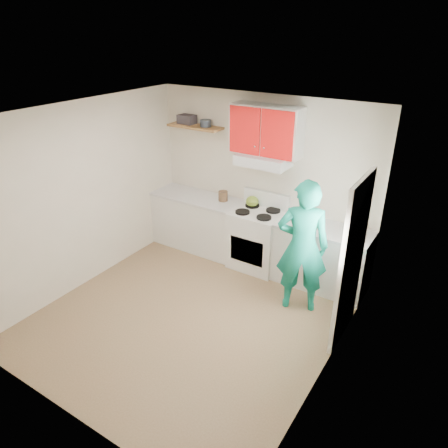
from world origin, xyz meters
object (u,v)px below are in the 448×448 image
Objects in this scene: person at (302,247)px; kettle at (252,201)px; stove at (257,239)px; tin at (206,123)px; crock at (223,197)px.

kettle is at bearing -55.66° from person.
person reaches higher than kettle.
tin is at bearing 169.64° from stove.
kettle reaches higher than crock.
tin is 1.17m from crock.
crock is (0.38, -0.10, -1.10)m from tin.
person is (1.17, -0.78, -0.09)m from kettle.
tin is at bearing -44.02° from person.
stove is at bearing -54.75° from person.
kettle is (0.88, -0.05, -1.09)m from tin.
kettle is at bearing -3.37° from tin.
stove is 1.25m from person.
stove is at bearing -10.36° from tin.
person is at bearing -23.60° from crock.
kettle is (-0.18, 0.14, 0.54)m from stove.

